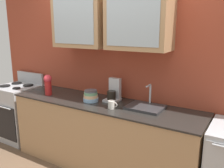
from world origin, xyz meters
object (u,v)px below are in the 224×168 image
object	(u,v)px
bowl_stack	(91,96)
stove_range	(19,112)
sink_faucet	(145,107)
vase	(48,84)
cup_near_sink	(112,105)
coffee_maker	(113,93)

from	to	relation	value
bowl_stack	stove_range	bearing A→B (deg)	178.79
stove_range	bowl_stack	size ratio (longest dim) A/B	5.53
stove_range	sink_faucet	xyz separation A→B (m)	(2.21, 0.07, 0.46)
stove_range	sink_faucet	distance (m)	2.25
vase	cup_near_sink	size ratio (longest dim) A/B	2.44
sink_faucet	bowl_stack	distance (m)	0.72
bowl_stack	vase	distance (m)	0.69
sink_faucet	vase	distance (m)	1.41
bowl_stack	coffee_maker	size ratio (longest dim) A/B	0.67
sink_faucet	vase	bearing A→B (deg)	-173.04
sink_faucet	coffee_maker	distance (m)	0.49
cup_near_sink	coffee_maker	xyz separation A→B (m)	(-0.14, 0.27, 0.06)
bowl_stack	vase	world-z (taller)	vase
bowl_stack	cup_near_sink	world-z (taller)	bowl_stack
stove_range	vase	world-z (taller)	vase
stove_range	cup_near_sink	xyz separation A→B (m)	(1.87, -0.13, 0.48)
vase	coffee_maker	size ratio (longest dim) A/B	0.99
sink_faucet	vase	xyz separation A→B (m)	(-1.39, -0.17, 0.14)
vase	coffee_maker	world-z (taller)	coffee_maker
bowl_stack	sink_faucet	bearing A→B (deg)	8.23
bowl_stack	vase	size ratio (longest dim) A/B	0.68
sink_faucet	coffee_maker	world-z (taller)	coffee_maker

